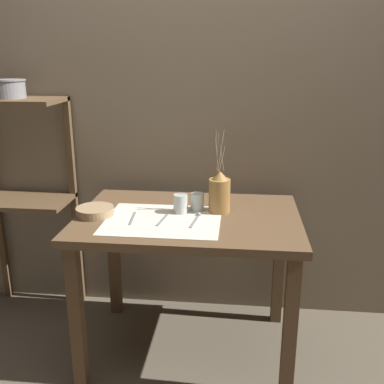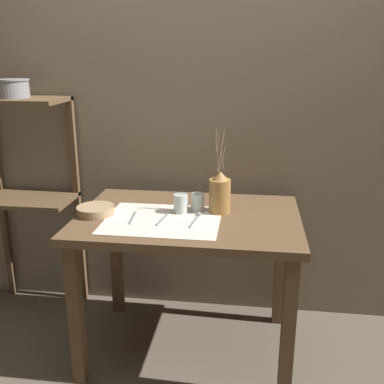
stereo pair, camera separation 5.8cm
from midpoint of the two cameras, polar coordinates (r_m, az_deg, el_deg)
The scene contains 13 objects.
ground_plane at distance 2.59m, azimuth 0.27°, elevation -19.12°, with size 12.00×12.00×0.00m, color brown.
stone_wall_back at distance 2.60m, azimuth 1.73°, elevation 9.82°, with size 7.00×0.06×2.40m.
wooden_table at distance 2.26m, azimuth 0.29°, elevation -5.60°, with size 1.09×0.76×0.77m.
wooden_shelf_unit at distance 2.78m, azimuth -19.68°, elevation 3.00°, with size 0.53×0.32×1.30m.
linen_cloth at distance 2.16m, azimuth -3.00°, elevation -3.55°, with size 0.55×0.45×0.00m.
pitcher_with_flowers at distance 2.23m, azimuth 4.28°, elevation -0.17°, with size 0.11×0.11×0.42m.
wooden_bowl at distance 2.27m, azimuth -11.43°, elevation -2.32°, with size 0.19×0.19×0.04m.
glass_tumbler_near at distance 2.23m, azimuth -0.70°, elevation -1.47°, with size 0.07×0.07×0.09m.
glass_tumbler_far at distance 2.27m, azimuth 1.46°, elevation -1.28°, with size 0.07×0.07×0.09m.
knife_center at distance 2.19m, azimuth -6.81°, elevation -3.25°, with size 0.03×0.17×0.00m.
fork_outer at distance 2.16m, azimuth -3.00°, elevation -3.47°, with size 0.04×0.17×0.00m.
spoon_outer at distance 2.18m, azimuth 1.41°, elevation -3.21°, with size 0.04×0.18×0.02m.
metal_pot_large at distance 2.68m, azimuth -21.24°, elevation 12.23°, with size 0.19×0.19×0.10m.
Camera 2 is at (0.30, -2.07, 1.53)m, focal length 42.00 mm.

